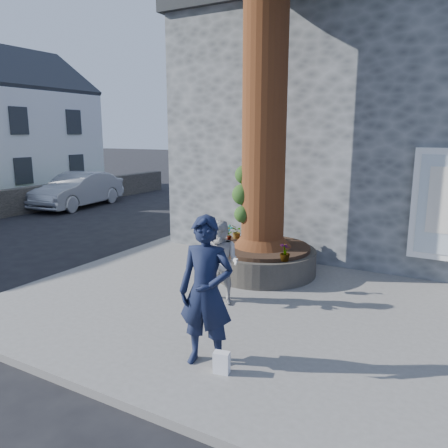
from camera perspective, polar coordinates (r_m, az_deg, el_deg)
The scene contains 14 objects.
ground at distance 8.32m, azimuth -6.03°, elevation -10.00°, with size 120.00×120.00×0.00m, color black.
pavement at distance 8.43m, azimuth 6.46°, elevation -9.26°, with size 9.00×8.00×0.12m, color slate.
yellow_line at distance 10.93m, azimuth -16.17°, elevation -5.02°, with size 0.10×30.00×0.01m, color yellow.
stone_shop at distance 13.62m, azimuth 21.26°, elevation 11.37°, with size 10.30×8.30×6.30m.
planter at distance 9.45m, azimuth 4.96°, elevation -4.63°, with size 2.30×2.30×0.60m.
cottage_far at distance 25.41m, azimuth -27.18°, elevation 12.16°, with size 7.30×7.40×8.75m.
man at distance 5.61m, azimuth -2.36°, elevation -8.85°, with size 0.72×0.47×1.97m, color black.
woman at distance 7.64m, azimuth -0.40°, elevation -5.06°, with size 0.72×0.56×1.48m, color #A9A6A2.
shopping_bag at distance 5.74m, azimuth -0.32°, elevation -17.64°, with size 0.20×0.12×0.28m, color white.
car_silver at distance 19.43m, azimuth -18.52°, elevation 4.26°, with size 1.54×4.42×1.45m, color gray.
plant_a at distance 9.76m, azimuth 0.64°, elevation -1.12°, with size 0.18×0.13×0.35m, color gray.
plant_b at distance 9.88m, azimuth 6.03°, elevation -0.75°, with size 0.24×0.24×0.44m, color gray.
plant_c at distance 8.25m, azimuth 7.97°, elevation -3.67°, with size 0.19×0.19×0.35m, color gray.
plant_d at distance 9.90m, azimuth 1.69°, elevation -1.03°, with size 0.28×0.25×0.32m, color gray.
Camera 1 is at (4.50, -6.27, 3.08)m, focal length 35.00 mm.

